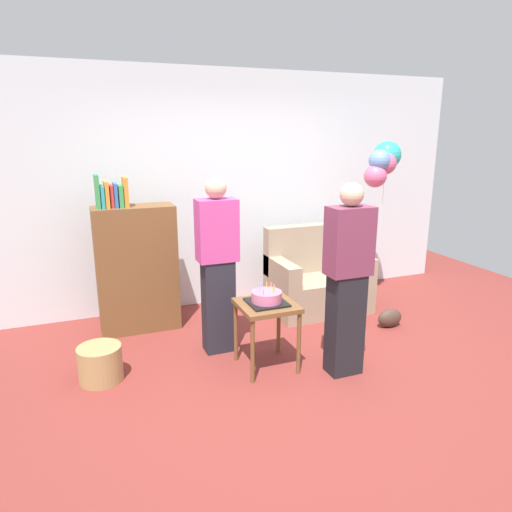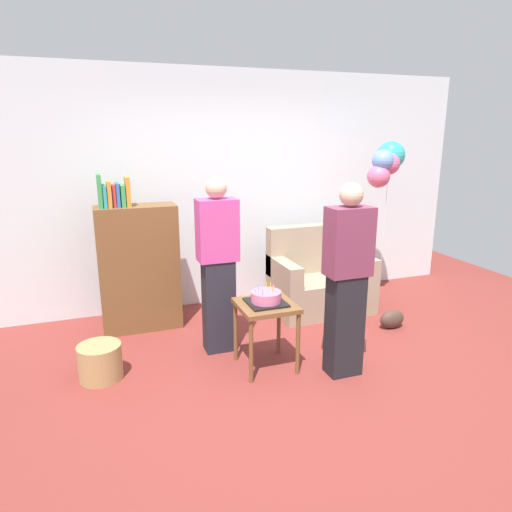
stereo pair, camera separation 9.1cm
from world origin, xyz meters
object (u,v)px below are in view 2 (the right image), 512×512
Objects in this scene: handbag at (392,319)px; balloon_bunch at (386,162)px; couch at (319,281)px; bookshelf at (138,266)px; wicker_basket at (100,362)px; birthday_cake at (266,298)px; side_table at (266,313)px; person_holding_cake at (347,280)px; person_blowing_candles at (218,265)px.

balloon_bunch reaches higher than handbag.
balloon_bunch is at bearing -8.08° from couch.
balloon_bunch is (2.74, -0.27, 1.00)m from bookshelf.
bookshelf is 1.19m from wicker_basket.
couch is 1.56m from birthday_cake.
side_table is 1.86× the size of birthday_cake.
couch is at bearing -102.35° from person_holding_cake.
couch reaches higher than handbag.
person_holding_cake is at bearing -133.39° from balloon_bunch.
handbag is at bearing 11.68° from side_table.
couch is at bearing 45.20° from birthday_cake.
wicker_basket is (-1.09, -0.19, -0.68)m from person_blowing_candles.
bookshelf reaches higher than couch.
handbag is at bearing -111.73° from balloon_bunch.
birthday_cake is at bearing -21.68° from person_holding_cake.
bookshelf reaches higher than birthday_cake.
bookshelf is at bearing 126.29° from birthday_cake.
person_holding_cake is (1.51, -1.58, 0.15)m from bookshelf.
balloon_bunch is at bearing 12.32° from wicker_basket.
person_holding_cake is 1.99m from balloon_bunch.
wicker_basket is at bearing -10.15° from person_holding_cake.
wicker_basket is 1.29× the size of handbag.
person_blowing_candles is at bearing 121.35° from side_table.
birthday_cake is at bearing -53.71° from bookshelf.
couch is 2.59m from wicker_basket.
birthday_cake is 0.17× the size of balloon_bunch.
bookshelf is 0.85× the size of balloon_bunch.
person_holding_cake is (0.87, -0.79, 0.00)m from person_blowing_candles.
person_blowing_candles reaches higher than couch.
birthday_cake is 0.89× the size of wicker_basket.
birthday_cake is (-1.08, -1.09, 0.30)m from couch.
side_table is at bearing -151.55° from balloon_bunch.
handbag is (2.93, 0.03, -0.05)m from wicker_basket.
bookshelf is 1.02m from person_blowing_candles.
birthday_cake is at bearing -168.32° from handbag.
birthday_cake reaches higher than side_table.
wicker_basket is at bearing -114.83° from bookshelf.
person_blowing_candles is 1.99m from handbag.
couch is at bearing -4.85° from bookshelf.
couch is at bearing 45.20° from side_table.
balloon_bunch reaches higher than couch.
side_table is at bearing -168.32° from handbag.
birthday_cake is 1.68m from handbag.
handbag is at bearing 0.65° from wicker_basket.
balloon_bunch is (1.82, 0.98, 1.18)m from side_table.
person_blowing_candles reaches higher than wicker_basket.
side_table is at bearing -68.93° from birthday_cake.
balloon_bunch is (1.23, 1.31, 0.85)m from person_holding_cake.
person_holding_cake reaches higher than couch.
person_holding_cake is (0.58, -0.32, 0.19)m from birthday_cake.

